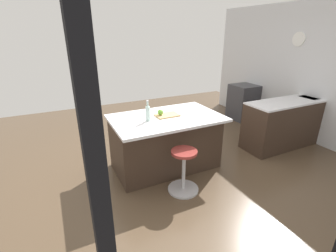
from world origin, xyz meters
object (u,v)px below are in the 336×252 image
Objects in this scene: stool_by_window at (184,172)px; cutting_board at (167,115)px; water_bottle at (148,113)px; apple_green at (160,112)px; oven_range at (243,102)px; kitchen_island at (165,142)px.

stool_by_window is 1.76× the size of cutting_board.
apple_green is at bearing -155.95° from water_bottle.
apple_green reaches higher than oven_range.
apple_green reaches higher than cutting_board.
apple_green is at bearing -89.15° from stool_by_window.
cutting_board is (2.80, 1.30, 0.47)m from oven_range.
stool_by_window is at bearing 82.80° from cutting_board.
apple_green reaches higher than stool_by_window.
oven_range is 0.52× the size of kitchen_island.
stool_by_window is 0.95m from cutting_board.
water_bottle is (0.35, 0.09, 0.11)m from cutting_board.
apple_green is at bearing -20.99° from kitchen_island.
oven_range is 3.21m from apple_green.
apple_green is (2.91, 1.27, 0.52)m from oven_range.
cutting_board is 0.12m from apple_green.
cutting_board is at bearing -166.46° from water_bottle.
water_bottle reaches higher than stool_by_window.
oven_range is 3.12m from kitchen_island.
cutting_board is 4.08× the size of apple_green.
cutting_board reaches higher than kitchen_island.
apple_green is 0.28m from water_bottle.
water_bottle reaches higher than oven_range.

